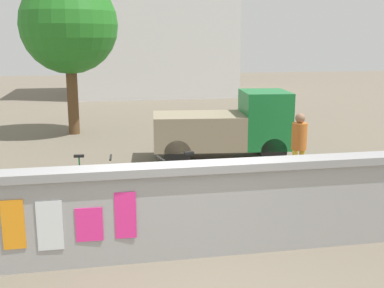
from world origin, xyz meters
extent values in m
plane|color=#6B6051|center=(0.00, 8.00, 0.00)|extent=(60.00, 60.00, 0.00)
cube|color=#9D9D9D|center=(0.00, 0.00, 0.66)|extent=(7.21, 0.30, 1.32)
cube|color=gray|center=(0.00, 0.00, 1.38)|extent=(7.41, 0.42, 0.12)
cube|color=orange|center=(-2.42, -0.16, 0.74)|extent=(0.30, 0.01, 0.71)
cube|color=silver|center=(-1.94, -0.16, 0.69)|extent=(0.35, 0.02, 0.72)
cube|color=#F42D8C|center=(-1.40, -0.16, 0.66)|extent=(0.38, 0.02, 0.50)
cube|color=#F42D8C|center=(-0.89, -0.16, 0.76)|extent=(0.30, 0.03, 0.69)
cylinder|color=black|center=(3.33, 6.16, 0.35)|extent=(0.72, 0.27, 0.70)
cylinder|color=black|center=(3.19, 4.87, 0.35)|extent=(0.72, 0.27, 0.70)
cylinder|color=black|center=(0.85, 6.43, 0.35)|extent=(0.72, 0.27, 0.70)
cylinder|color=black|center=(0.71, 5.14, 0.35)|extent=(0.72, 0.27, 0.70)
cube|color=#197233|center=(3.16, 5.52, 1.10)|extent=(1.35, 1.62, 1.50)
cube|color=gray|center=(1.37, 5.72, 0.80)|extent=(2.55, 1.75, 0.90)
cylinder|color=black|center=(1.66, 1.69, 0.30)|extent=(0.61, 0.17, 0.60)
cylinder|color=black|center=(2.96, 1.83, 0.30)|extent=(0.61, 0.19, 0.60)
cube|color=red|center=(2.31, 1.76, 0.58)|extent=(1.02, 0.35, 0.32)
cube|color=black|center=(2.51, 1.78, 0.76)|extent=(0.58, 0.28, 0.10)
cube|color=#262626|center=(1.76, 1.70, 0.85)|extent=(0.10, 0.56, 0.03)
cylinder|color=black|center=(-0.09, 2.56, 0.33)|extent=(0.65, 0.19, 0.66)
cylinder|color=black|center=(0.93, 2.80, 0.33)|extent=(0.65, 0.19, 0.66)
cube|color=black|center=(0.42, 2.68, 0.51)|extent=(0.93, 0.26, 0.06)
cylinder|color=black|center=(0.56, 2.71, 0.73)|extent=(0.04, 0.04, 0.40)
cube|color=black|center=(0.56, 2.71, 0.93)|extent=(0.21, 0.12, 0.05)
cube|color=black|center=(-0.05, 2.57, 0.88)|extent=(0.14, 0.44, 0.03)
cylinder|color=black|center=(-0.97, 2.84, 0.33)|extent=(0.66, 0.08, 0.66)
cylinder|color=black|center=(-2.02, 2.91, 0.33)|extent=(0.66, 0.08, 0.66)
cube|color=#197233|center=(-1.50, 2.88, 0.51)|extent=(0.95, 0.10, 0.06)
cylinder|color=#197233|center=(-1.65, 2.88, 0.73)|extent=(0.03, 0.03, 0.40)
cube|color=black|center=(-1.65, 2.88, 0.93)|extent=(0.20, 0.09, 0.05)
cube|color=black|center=(-1.02, 2.85, 0.88)|extent=(0.07, 0.44, 0.03)
cylinder|color=yellow|center=(3.04, 3.11, 0.40)|extent=(0.12, 0.12, 0.80)
cylinder|color=yellow|center=(3.22, 3.13, 0.40)|extent=(0.12, 0.12, 0.80)
cylinder|color=#BF6626|center=(3.13, 3.12, 1.10)|extent=(0.38, 0.38, 0.60)
sphere|color=#8C664C|center=(3.13, 3.12, 1.51)|extent=(0.22, 0.22, 0.22)
cylinder|color=brown|center=(-2.10, 10.09, 1.27)|extent=(0.37, 0.37, 2.54)
sphere|color=#226F1F|center=(-2.10, 10.09, 3.67)|extent=(3.23, 3.23, 3.23)
cube|color=silver|center=(1.96, 21.65, 3.96)|extent=(8.83, 5.90, 7.92)
camera|label=1|loc=(-1.18, -6.65, 3.23)|focal=44.78mm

